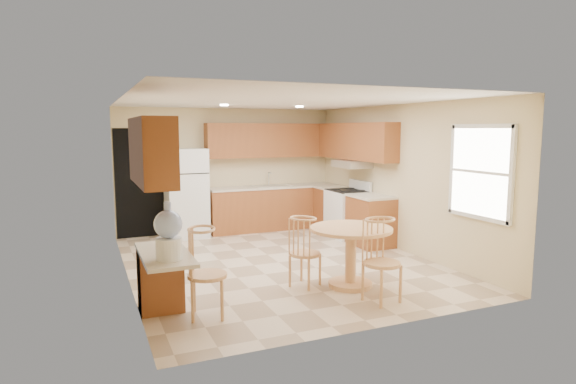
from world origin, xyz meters
name	(u,v)px	position (x,y,z in m)	size (l,w,h in m)	color
floor	(279,262)	(0.00, 0.00, 0.00)	(5.50, 5.50, 0.00)	beige
ceiling	(278,101)	(0.00, 0.00, 2.50)	(4.50, 5.50, 0.02)	white
wall_back	(228,170)	(0.00, 2.75, 1.25)	(4.50, 0.02, 2.50)	beige
wall_front	(379,211)	(0.00, -2.75, 1.25)	(4.50, 0.02, 2.50)	beige
wall_left	(125,191)	(-2.25, 0.00, 1.25)	(0.02, 5.50, 2.50)	beige
wall_right	(399,178)	(2.25, 0.00, 1.25)	(0.02, 5.50, 2.50)	beige
doorway	(141,183)	(-1.75, 2.73, 1.05)	(0.90, 0.02, 2.10)	black
base_cab_back	(273,208)	(0.88, 2.45, 0.43)	(2.75, 0.60, 0.87)	#965126
counter_back	(273,187)	(0.88, 2.45, 0.89)	(2.75, 0.63, 0.04)	beige
base_cab_right_a	(332,209)	(1.95, 1.85, 0.43)	(0.60, 0.59, 0.87)	#965126
counter_right_a	(332,187)	(1.95, 1.85, 0.89)	(0.63, 0.59, 0.04)	beige
base_cab_right_b	(371,221)	(1.95, 0.40, 0.43)	(0.60, 0.80, 0.87)	#965126
counter_right_b	(371,196)	(1.95, 0.40, 0.89)	(0.63, 0.80, 0.04)	beige
upper_cab_back	(271,140)	(0.88, 2.58, 1.85)	(2.75, 0.33, 0.70)	#965126
upper_cab_right	(355,141)	(2.08, 1.21, 1.85)	(0.33, 2.42, 0.70)	#965126
upper_cab_left	(151,151)	(-2.08, -1.60, 1.85)	(0.33, 1.40, 0.70)	#965126
sink	(272,186)	(0.85, 2.45, 0.91)	(0.78, 0.44, 0.01)	silver
range_hood	(352,164)	(2.00, 1.18, 1.42)	(0.50, 0.76, 0.14)	silver
desk_pedestal	(160,280)	(-2.00, -1.32, 0.36)	(0.48, 0.42, 0.72)	#965126
desk_top	(165,254)	(-2.00, -1.70, 0.75)	(0.50, 1.20, 0.04)	beige
window	(481,172)	(2.23, -1.85, 1.50)	(0.06, 1.12, 1.30)	white
can_light_a	(224,105)	(-0.50, 1.20, 2.48)	(0.14, 0.14, 0.02)	white
can_light_b	(299,107)	(0.90, 1.20, 2.48)	(0.14, 0.14, 0.02)	white
refrigerator	(186,193)	(-0.95, 2.40, 0.86)	(0.76, 0.74, 1.71)	white
stove	(348,213)	(1.92, 1.18, 0.47)	(0.65, 0.76, 1.09)	white
dining_table	(351,248)	(0.45, -1.45, 0.52)	(1.08, 1.08, 0.80)	#E2A871
chair_table_a	(308,246)	(-0.10, -1.29, 0.56)	(0.41, 0.52, 0.92)	#E2A871
chair_table_b	(387,254)	(0.50, -2.20, 0.61)	(0.44, 0.46, 1.00)	#E2A871
chair_desk	(209,266)	(-1.55, -1.83, 0.61)	(0.44, 0.57, 1.00)	#E2A871
water_crock	(168,234)	(-2.00, -2.00, 1.04)	(0.28, 0.28, 0.59)	white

